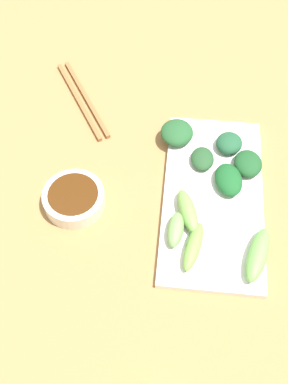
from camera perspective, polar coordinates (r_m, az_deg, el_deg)
The scene contains 13 objects.
tabletop at distance 0.81m, azimuth -0.60°, elevation -1.40°, with size 2.10×2.10×0.02m, color #A57746.
sauce_bowl at distance 0.79m, azimuth -8.83°, elevation -0.77°, with size 0.11×0.11×0.03m.
serving_plate at distance 0.80m, azimuth 8.67°, elevation -0.67°, with size 0.17×0.35×0.01m, color white.
broccoli_stalk_0 at distance 0.74m, azimuth 4.00°, elevation -4.75°, with size 0.03×0.06×0.02m, color #73A75A.
broccoli_leafy_1 at distance 0.80m, azimuth 10.61°, elevation 1.53°, with size 0.05×0.07×0.03m, color #195525.
broccoli_stalk_2 at distance 0.76m, azimuth 5.53°, elevation -2.41°, with size 0.03×0.09×0.03m, color #74A84E.
broccoli_stalk_3 at distance 0.74m, azimuth 14.18°, elevation -7.66°, with size 0.03×0.10×0.03m, color #6DB751.
broccoli_leafy_4 at distance 0.85m, azimuth 10.68°, elevation 6.06°, with size 0.05×0.05×0.03m, color #205233.
broccoli_stalk_5 at distance 0.73m, azimuth 6.25°, elevation -6.83°, with size 0.02×0.09×0.02m, color #72A947.
broccoli_leafy_6 at distance 0.83m, azimuth 7.37°, elevation 4.19°, with size 0.04×0.05×0.02m, color #244B28.
broccoli_leafy_7 at distance 0.86m, azimuth 4.16°, elevation 7.48°, with size 0.06×0.06×0.03m, color #23542B.
broccoli_leafy_8 at distance 0.83m, azimuth 12.97°, elevation 3.52°, with size 0.05×0.06×0.03m, color #1C4E25.
chopsticks at distance 0.95m, azimuth -7.76°, elevation 11.50°, with size 0.14×0.21×0.01m.
Camera 1 is at (0.05, -0.42, 0.70)m, focal length 42.31 mm.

